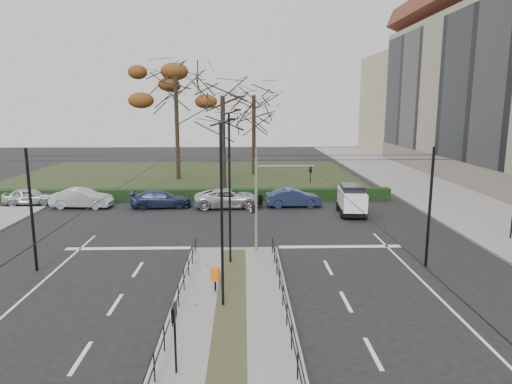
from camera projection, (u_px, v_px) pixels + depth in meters
ground at (233, 284)px, 20.56m from camera, size 140.00×140.00×0.00m
median_island at (231, 307)px, 18.09m from camera, size 4.40×15.00×0.14m
sidewalk_east at (430, 191)px, 42.64m from camera, size 8.00×90.00×0.14m
park at (186, 176)px, 51.81m from camera, size 38.00×26.00×0.10m
hedge at (167, 195)px, 38.57m from camera, size 38.00×1.00×1.00m
median_railing at (231, 286)px, 17.82m from camera, size 4.14×13.24×0.92m
catenary at (233, 203)px, 21.51m from camera, size 20.00×34.00×6.00m
traffic_light at (262, 198)px, 24.45m from camera, size 3.41×1.96×5.01m
litter_bin at (215, 274)px, 19.35m from camera, size 0.40×0.40×1.04m
info_panel at (174, 320)px, 13.19m from camera, size 0.12×0.56×2.13m
streetlamp_median_near at (222, 214)px, 17.38m from camera, size 0.61×0.13×7.33m
streetlamp_median_far at (230, 187)px, 22.33m from camera, size 0.64×0.13×7.63m
parked_car_first at (29, 196)px, 36.93m from camera, size 4.18×2.06×1.37m
parked_car_second at (82, 198)px, 35.82m from camera, size 4.75×1.88×1.54m
parked_car_third at (161, 199)px, 35.94m from camera, size 4.88×2.39×1.37m
parked_car_fourth at (229, 198)px, 35.96m from camera, size 5.54×2.88×1.49m
white_van at (352, 199)px, 33.57m from camera, size 2.14×4.14×2.21m
rust_tree at (175, 77)px, 47.65m from camera, size 9.33×9.33×14.16m
bare_tree_center at (254, 101)px, 51.38m from camera, size 6.81×6.81×11.96m
bare_tree_near at (223, 103)px, 41.73m from camera, size 6.70×6.70×11.58m
parked_car_fifth at (294, 198)px, 36.22m from camera, size 4.44×1.74×1.44m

